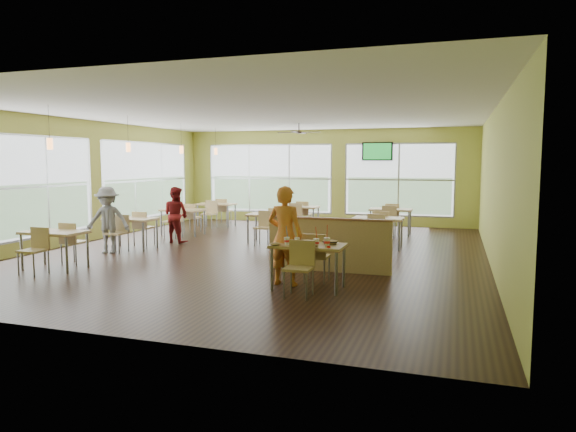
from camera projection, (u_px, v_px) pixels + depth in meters
The scene contains 20 objects.
room at pixel (261, 184), 11.83m from camera, with size 12.00×12.04×3.20m.
window_bays at pixel (216, 183), 15.57m from camera, with size 9.24×10.24×2.38m.
main_table at pixel (308, 251), 8.47m from camera, with size 1.22×1.52×0.87m.
half_wall_divider at pixel (329, 244), 9.86m from camera, with size 2.40×0.14×1.04m.
dining_tables at pixel (248, 217), 13.87m from camera, with size 6.92×8.72×0.87m.
pendant_lights at pixel (156, 148), 13.37m from camera, with size 0.11×7.31×0.86m.
ceiling_fan at pixel (299, 132), 14.52m from camera, with size 1.25×1.25×0.29m.
tv_backwall at pixel (377, 151), 16.75m from camera, with size 1.00×0.07×0.60m.
man_plaid at pixel (285, 236), 8.72m from camera, with size 0.62×0.41×1.70m, color #E05018.
patron_maroon at pixel (176, 215), 13.38m from camera, with size 0.71×0.55×1.46m, color maroon.
patron_grey at pixel (108, 220), 11.82m from camera, with size 1.00×0.57×1.54m, color slate.
cup_blue at pixel (287, 241), 8.40m from camera, with size 0.09×0.09×0.33m.
cup_yellow at pixel (297, 241), 8.38m from camera, with size 0.09×0.09×0.32m.
cup_red_near at pixel (316, 242), 8.22m from camera, with size 0.10×0.10×0.34m.
cup_red_far at pixel (327, 242), 8.22m from camera, with size 0.11×0.11×0.38m.
food_basket at pixel (330, 242), 8.46m from camera, with size 0.26×0.26×0.06m.
ketchup_cup at pixel (329, 247), 8.12m from camera, with size 0.06×0.06×0.03m, color #B70E00.
wrapper_left at pixel (275, 244), 8.32m from camera, with size 0.18×0.16×0.05m, color #A3874F.
wrapper_mid at pixel (308, 241), 8.62m from camera, with size 0.22×0.20×0.05m, color #A3874F.
wrapper_right at pixel (314, 246), 8.21m from camera, with size 0.16×0.14×0.04m, color #A3874F.
Camera 1 is at (4.29, -11.05, 2.10)m, focal length 32.00 mm.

